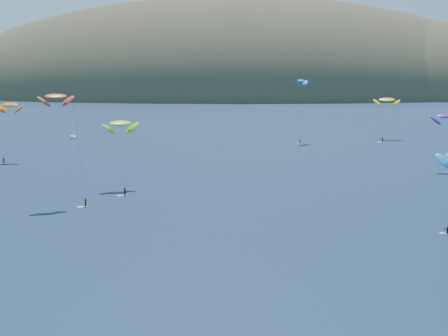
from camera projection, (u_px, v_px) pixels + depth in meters
name	position (u px, v px, depth m)	size (l,w,h in m)	color
island	(255.00, 104.00, 612.61)	(730.00, 300.00, 210.00)	#3D3526
sailboat	(73.00, 136.00, 259.86)	(8.86, 7.82, 10.59)	silver
kitesurfer_1	(10.00, 105.00, 198.70)	(9.58, 10.83, 20.41)	orange
kitesurfer_3	(120.00, 123.00, 156.54)	(9.63, 14.76, 18.71)	orange
kitesurfer_4	(302.00, 81.00, 243.77)	(7.13, 9.57, 25.97)	orange
kitesurfer_6	(446.00, 116.00, 180.93)	(11.94, 12.00, 18.39)	orange
kitesurfer_9	(56.00, 97.00, 137.91)	(11.58, 8.21, 26.09)	orange
kitesurfer_11	(387.00, 100.00, 255.30)	(10.93, 15.93, 18.79)	orange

